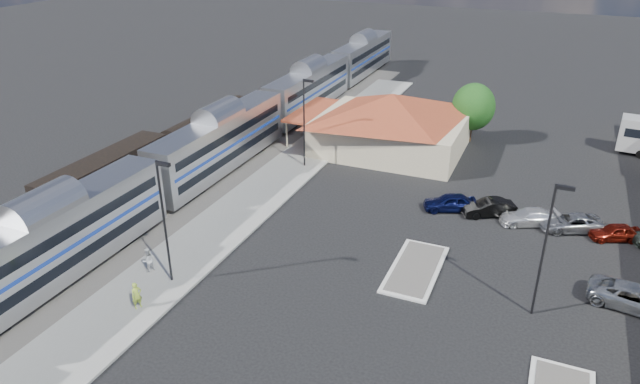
% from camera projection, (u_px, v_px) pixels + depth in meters
% --- Properties ---
extents(ground, '(280.00, 280.00, 0.00)m').
position_uv_depth(ground, '(353.00, 272.00, 40.22)').
color(ground, black).
rests_on(ground, ground).
extents(railbed, '(16.00, 100.00, 0.12)m').
position_uv_depth(railbed, '(174.00, 181.00, 54.26)').
color(railbed, '#4C4944').
rests_on(railbed, ground).
extents(platform, '(5.50, 92.00, 0.18)m').
position_uv_depth(platform, '(246.00, 206.00, 49.41)').
color(platform, gray).
rests_on(platform, ground).
extents(passenger_train, '(3.00, 104.00, 5.55)m').
position_uv_depth(passenger_train, '(221.00, 144.00, 55.22)').
color(passenger_train, silver).
rests_on(passenger_train, ground).
extents(freight_cars, '(2.80, 46.00, 4.00)m').
position_uv_depth(freight_cars, '(107.00, 179.00, 50.01)').
color(freight_cars, black).
rests_on(freight_cars, ground).
extents(station_depot, '(18.35, 12.24, 6.20)m').
position_uv_depth(station_depot, '(391.00, 122.00, 60.43)').
color(station_depot, '#BDB18A').
rests_on(station_depot, ground).
extents(traffic_island_south, '(3.30, 7.50, 0.21)m').
position_uv_depth(traffic_island_south, '(415.00, 269.00, 40.43)').
color(traffic_island_south, silver).
rests_on(traffic_island_south, ground).
extents(lamp_plat_s, '(1.08, 0.25, 9.00)m').
position_uv_depth(lamp_plat_s, '(164.00, 213.00, 36.79)').
color(lamp_plat_s, black).
rests_on(lamp_plat_s, ground).
extents(lamp_plat_n, '(1.08, 0.25, 9.00)m').
position_uv_depth(lamp_plat_n, '(305.00, 116.00, 55.07)').
color(lamp_plat_n, black).
rests_on(lamp_plat_n, ground).
extents(lamp_lot, '(1.08, 0.25, 9.00)m').
position_uv_depth(lamp_lot, '(547.00, 240.00, 33.65)').
color(lamp_lot, black).
rests_on(lamp_lot, ground).
extents(tree_depot, '(4.71, 4.71, 6.63)m').
position_uv_depth(tree_depot, '(473.00, 107.00, 62.36)').
color(tree_depot, '#382314').
rests_on(tree_depot, ground).
extents(suv, '(5.91, 3.50, 1.54)m').
position_uv_depth(suv, '(634.00, 298.00, 36.20)').
color(suv, '#A2A6AA').
rests_on(suv, ground).
extents(person_a, '(0.67, 0.78, 1.82)m').
position_uv_depth(person_a, '(137.00, 295.00, 35.87)').
color(person_a, '#9DBB3A').
rests_on(person_a, platform).
extents(person_b, '(0.88, 1.01, 1.78)m').
position_uv_depth(person_b, '(148.00, 260.00, 39.66)').
color(person_b, silver).
rests_on(person_b, platform).
extents(parked_car_a, '(4.78, 3.32, 1.51)m').
position_uv_depth(parked_car_a, '(450.00, 202.00, 48.51)').
color(parked_car_a, '#0D1342').
rests_on(parked_car_a, ground).
extents(parked_car_b, '(4.61, 3.46, 1.45)m').
position_uv_depth(parked_car_b, '(489.00, 208.00, 47.64)').
color(parked_car_b, black).
rests_on(parked_car_b, ground).
extents(parked_car_c, '(4.96, 3.60, 1.33)m').
position_uv_depth(parked_car_c, '(528.00, 217.00, 46.29)').
color(parked_car_c, white).
rests_on(parked_car_c, ground).
extents(parked_car_d, '(5.44, 3.98, 1.38)m').
position_uv_depth(parked_car_d, '(571.00, 222.00, 45.40)').
color(parked_car_d, gray).
rests_on(parked_car_d, ground).
extents(parked_car_e, '(4.17, 2.91, 1.32)m').
position_uv_depth(parked_car_e, '(615.00, 232.00, 44.03)').
color(parked_car_e, maroon).
rests_on(parked_car_e, ground).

